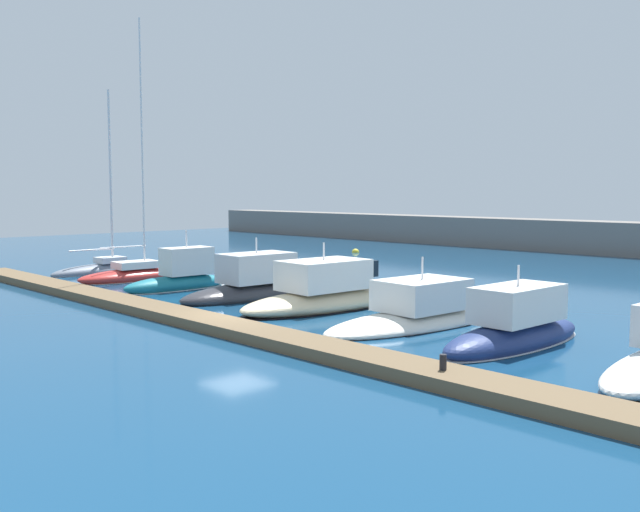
{
  "coord_description": "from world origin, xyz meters",
  "views": [
    {
      "loc": [
        22.84,
        -17.06,
        5.35
      ],
      "look_at": [
        0.17,
        4.48,
        2.48
      ],
      "focal_mm": 39.73,
      "sensor_mm": 36.0,
      "label": 1
    }
  ],
  "objects_px": {
    "motorboat_teal_third": "(180,276)",
    "sailboat_slate_nearest": "(106,269)",
    "dock_bollard": "(443,362)",
    "sailboat_red_second": "(137,274)",
    "motorboat_sand_fifth": "(330,294)",
    "motorboat_ivory_sixth": "(421,314)",
    "motorboat_charcoal_fourth": "(254,285)",
    "motorboat_navy_seventh": "(516,328)",
    "mooring_buoy_yellow": "(355,252)"
  },
  "relations": [
    {
      "from": "motorboat_ivory_sixth",
      "to": "motorboat_teal_third",
      "type": "bearing_deg",
      "value": 99.48
    },
    {
      "from": "motorboat_sand_fifth",
      "to": "dock_bollard",
      "type": "relative_size",
      "value": 23.24
    },
    {
      "from": "motorboat_sand_fifth",
      "to": "mooring_buoy_yellow",
      "type": "xyz_separation_m",
      "value": [
        -19.47,
        22.16,
        -0.61
      ]
    },
    {
      "from": "motorboat_teal_third",
      "to": "sailboat_red_second",
      "type": "bearing_deg",
      "value": 87.92
    },
    {
      "from": "motorboat_sand_fifth",
      "to": "dock_bollard",
      "type": "bearing_deg",
      "value": -118.15
    },
    {
      "from": "motorboat_teal_third",
      "to": "motorboat_charcoal_fourth",
      "type": "bearing_deg",
      "value": -76.13
    },
    {
      "from": "sailboat_red_second",
      "to": "sailboat_slate_nearest",
      "type": "bearing_deg",
      "value": 87.28
    },
    {
      "from": "motorboat_teal_third",
      "to": "motorboat_ivory_sixth",
      "type": "relative_size",
      "value": 0.62
    },
    {
      "from": "sailboat_red_second",
      "to": "mooring_buoy_yellow",
      "type": "distance_m",
      "value": 23.99
    },
    {
      "from": "sailboat_red_second",
      "to": "motorboat_ivory_sixth",
      "type": "distance_m",
      "value": 20.6
    },
    {
      "from": "sailboat_red_second",
      "to": "motorboat_navy_seventh",
      "type": "xyz_separation_m",
      "value": [
        25.4,
        0.48,
        0.24
      ]
    },
    {
      "from": "sailboat_red_second",
      "to": "dock_bollard",
      "type": "bearing_deg",
      "value": -98.82
    },
    {
      "from": "motorboat_charcoal_fourth",
      "to": "dock_bollard",
      "type": "xyz_separation_m",
      "value": [
        16.37,
        -6.27,
        0.01
      ]
    },
    {
      "from": "motorboat_teal_third",
      "to": "motorboat_navy_seventh",
      "type": "height_order",
      "value": "motorboat_teal_third"
    },
    {
      "from": "sailboat_slate_nearest",
      "to": "motorboat_charcoal_fourth",
      "type": "distance_m",
      "value": 15.22
    },
    {
      "from": "motorboat_teal_third",
      "to": "motorboat_charcoal_fourth",
      "type": "distance_m",
      "value": 5.22
    },
    {
      "from": "sailboat_slate_nearest",
      "to": "sailboat_red_second",
      "type": "distance_m",
      "value": 4.91
    },
    {
      "from": "sailboat_slate_nearest",
      "to": "motorboat_teal_third",
      "type": "relative_size",
      "value": 1.97
    },
    {
      "from": "motorboat_sand_fifth",
      "to": "motorboat_charcoal_fourth",
      "type": "bearing_deg",
      "value": 99.88
    },
    {
      "from": "sailboat_slate_nearest",
      "to": "mooring_buoy_yellow",
      "type": "xyz_separation_m",
      "value": [
        0.59,
        23.13,
        -0.24
      ]
    },
    {
      "from": "sailboat_red_second",
      "to": "motorboat_sand_fifth",
      "type": "height_order",
      "value": "sailboat_red_second"
    },
    {
      "from": "motorboat_charcoal_fourth",
      "to": "dock_bollard",
      "type": "relative_size",
      "value": 19.04
    },
    {
      "from": "motorboat_navy_seventh",
      "to": "mooring_buoy_yellow",
      "type": "xyz_separation_m",
      "value": [
        -29.7,
        23.12,
        -0.6
      ]
    },
    {
      "from": "sailboat_red_second",
      "to": "dock_bollard",
      "type": "distance_m",
      "value": 27.25
    },
    {
      "from": "motorboat_sand_fifth",
      "to": "motorboat_navy_seventh",
      "type": "relative_size",
      "value": 1.34
    },
    {
      "from": "mooring_buoy_yellow",
      "to": "sailboat_red_second",
      "type": "bearing_deg",
      "value": -79.67
    },
    {
      "from": "motorboat_sand_fifth",
      "to": "motorboat_ivory_sixth",
      "type": "distance_m",
      "value": 5.4
    },
    {
      "from": "mooring_buoy_yellow",
      "to": "motorboat_ivory_sixth",
      "type": "bearing_deg",
      "value": -41.86
    },
    {
      "from": "motorboat_teal_third",
      "to": "motorboat_sand_fifth",
      "type": "height_order",
      "value": "motorboat_teal_third"
    },
    {
      "from": "motorboat_navy_seventh",
      "to": "dock_bollard",
      "type": "relative_size",
      "value": 17.34
    },
    {
      "from": "motorboat_teal_third",
      "to": "motorboat_sand_fifth",
      "type": "distance_m",
      "value": 10.09
    },
    {
      "from": "sailboat_slate_nearest",
      "to": "sailboat_red_second",
      "type": "xyz_separation_m",
      "value": [
        4.89,
        -0.46,
        0.12
      ]
    },
    {
      "from": "sailboat_red_second",
      "to": "motorboat_charcoal_fourth",
      "type": "relative_size",
      "value": 1.88
    },
    {
      "from": "motorboat_charcoal_fourth",
      "to": "mooring_buoy_yellow",
      "type": "distance_m",
      "value": 27.07
    },
    {
      "from": "sailboat_slate_nearest",
      "to": "motorboat_ivory_sixth",
      "type": "distance_m",
      "value": 25.46
    },
    {
      "from": "sailboat_slate_nearest",
      "to": "motorboat_sand_fifth",
      "type": "height_order",
      "value": "sailboat_slate_nearest"
    },
    {
      "from": "motorboat_teal_third",
      "to": "motorboat_sand_fifth",
      "type": "relative_size",
      "value": 0.61
    },
    {
      "from": "motorboat_sand_fifth",
      "to": "motorboat_ivory_sixth",
      "type": "height_order",
      "value": "motorboat_sand_fifth"
    },
    {
      "from": "motorboat_sand_fifth",
      "to": "dock_bollard",
      "type": "xyz_separation_m",
      "value": [
        11.53,
        -6.88,
        0.01
      ]
    },
    {
      "from": "motorboat_ivory_sixth",
      "to": "motorboat_charcoal_fourth",
      "type": "bearing_deg",
      "value": 96.18
    },
    {
      "from": "motorboat_ivory_sixth",
      "to": "dock_bollard",
      "type": "distance_m",
      "value": 9.14
    },
    {
      "from": "sailboat_slate_nearest",
      "to": "dock_bollard",
      "type": "bearing_deg",
      "value": -102.13
    },
    {
      "from": "motorboat_teal_third",
      "to": "motorboat_navy_seventh",
      "type": "relative_size",
      "value": 0.82
    },
    {
      "from": "motorboat_teal_third",
      "to": "sailboat_slate_nearest",
      "type": "bearing_deg",
      "value": 86.94
    },
    {
      "from": "motorboat_sand_fifth",
      "to": "motorboat_ivory_sixth",
      "type": "relative_size",
      "value": 1.0
    },
    {
      "from": "motorboat_teal_third",
      "to": "motorboat_ivory_sixth",
      "type": "xyz_separation_m",
      "value": [
        15.33,
        1.63,
        -0.35
      ]
    },
    {
      "from": "sailboat_red_second",
      "to": "motorboat_navy_seventh",
      "type": "relative_size",
      "value": 2.06
    },
    {
      "from": "mooring_buoy_yellow",
      "to": "motorboat_navy_seventh",
      "type": "bearing_deg",
      "value": -37.89
    },
    {
      "from": "motorboat_charcoal_fourth",
      "to": "motorboat_navy_seventh",
      "type": "relative_size",
      "value": 1.1
    },
    {
      "from": "motorboat_sand_fifth",
      "to": "sailboat_slate_nearest",
      "type": "bearing_deg",
      "value": 95.46
    }
  ]
}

